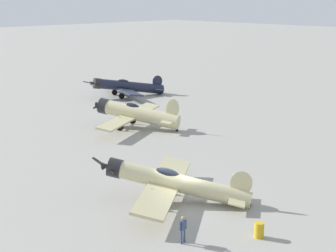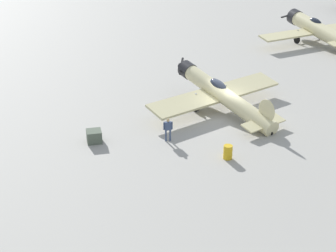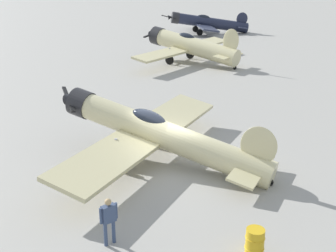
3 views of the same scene
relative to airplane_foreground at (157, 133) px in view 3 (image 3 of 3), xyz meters
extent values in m
plane|color=gray|center=(-0.44, -0.31, -1.37)|extent=(400.00, 400.00, 0.00)
cylinder|color=beige|center=(-0.44, -0.31, -0.06)|extent=(8.58, 6.61, 2.98)
cylinder|color=#232326|center=(3.31, 2.36, 0.81)|extent=(1.68, 1.73, 1.46)
cone|color=#232326|center=(3.84, 2.74, 0.94)|extent=(0.84, 0.82, 0.64)
cube|color=black|center=(3.96, 2.82, 0.94)|extent=(2.92, 0.56, 0.52)
ellipsoid|color=black|center=(0.34, 0.24, 0.64)|extent=(1.90, 1.66, 0.98)
cube|color=#C6BC89|center=(0.50, 0.36, -0.17)|extent=(8.44, 10.69, 0.56)
ellipsoid|color=beige|center=(-3.73, -2.66, 0.25)|extent=(1.52, 1.13, 1.90)
cube|color=#C6BC89|center=(-3.56, -2.54, -0.73)|extent=(2.87, 3.41, 0.30)
cylinder|color=#999BA0|center=(0.09, 1.92, -0.46)|extent=(0.14, 0.14, 1.03)
cylinder|color=black|center=(0.09, 1.92, -0.97)|extent=(0.77, 0.63, 0.80)
cylinder|color=#999BA0|center=(1.85, -0.54, -0.46)|extent=(0.14, 0.14, 1.03)
cylinder|color=black|center=(1.85, -0.54, -0.97)|extent=(0.77, 0.63, 0.80)
cylinder|color=black|center=(-4.20, -2.99, -1.23)|extent=(0.29, 0.24, 0.28)
cylinder|color=beige|center=(17.46, -12.44, 0.17)|extent=(8.60, 5.22, 2.71)
cylinder|color=#232326|center=(21.19, -10.64, 0.74)|extent=(1.73, 1.98, 1.77)
cone|color=#232326|center=(21.77, -10.35, 0.83)|extent=(0.88, 0.90, 0.76)
cube|color=black|center=(21.91, -10.29, 0.83)|extent=(2.21, 2.64, 0.23)
ellipsoid|color=black|center=(18.25, -12.06, 0.94)|extent=(1.93, 1.46, 0.91)
cube|color=#C6BC89|center=(18.40, -11.99, -0.11)|extent=(7.24, 12.59, 0.40)
ellipsoid|color=beige|center=(14.18, -14.03, 1.01)|extent=(1.65, 0.88, 2.26)
cube|color=#C6BC89|center=(14.36, -13.94, -0.22)|extent=(2.48, 3.54, 0.25)
cylinder|color=#999BA0|center=(18.14, -10.26, -0.43)|extent=(0.14, 0.14, 1.09)
cylinder|color=black|center=(18.14, -10.26, -0.97)|extent=(0.81, 0.53, 0.80)
cylinder|color=#999BA0|center=(19.60, -13.26, -0.43)|extent=(0.14, 0.14, 1.09)
cylinder|color=black|center=(19.60, -13.26, -0.97)|extent=(0.81, 0.53, 0.80)
cylinder|color=black|center=(13.72, -14.26, -1.23)|extent=(0.30, 0.21, 0.28)
cylinder|color=#1E2338|center=(32.68, -24.12, -0.01)|extent=(4.83, 9.76, 2.80)
cylinder|color=#232326|center=(34.38, -19.71, 0.70)|extent=(1.75, 1.55, 1.57)
cone|color=#232326|center=(34.61, -19.11, 0.80)|extent=(0.79, 0.81, 0.68)
cube|color=black|center=(34.66, -18.97, 0.80)|extent=(2.57, 0.99, 0.37)
ellipsoid|color=black|center=(33.03, -23.20, 0.71)|extent=(1.35, 1.94, 0.93)
cube|color=#282D42|center=(33.10, -23.02, -0.20)|extent=(11.88, 6.18, 0.48)
ellipsoid|color=#1E2338|center=(31.19, -27.98, 0.46)|extent=(0.74, 1.66, 1.87)
cube|color=#282D42|center=(31.26, -27.80, -0.54)|extent=(3.57, 2.25, 0.26)
cylinder|color=#999BA0|center=(31.85, -21.90, -0.48)|extent=(0.14, 0.14, 1.00)
cylinder|color=black|center=(31.85, -21.90, -0.97)|extent=(0.47, 0.82, 0.80)
cylinder|color=#999BA0|center=(34.78, -23.03, -0.48)|extent=(0.14, 0.14, 1.00)
cylinder|color=black|center=(34.78, -23.03, -0.97)|extent=(0.47, 0.82, 0.80)
cylinder|color=black|center=(30.97, -28.53, -1.23)|extent=(0.19, 0.30, 0.28)
cylinder|color=#384766|center=(-4.89, 3.99, -0.97)|extent=(0.12, 0.12, 0.82)
cylinder|color=#384766|center=(-4.94, 4.28, -0.97)|extent=(0.12, 0.12, 0.82)
cube|color=#384766|center=(-4.92, 4.13, -0.27)|extent=(0.29, 0.47, 0.58)
sphere|color=tan|center=(-4.92, 4.13, 0.14)|extent=(0.21, 0.21, 0.21)
cylinder|color=#384766|center=(-4.87, 3.86, -0.25)|extent=(0.09, 0.09, 0.54)
cylinder|color=#384766|center=(-4.96, 4.40, -0.25)|extent=(0.09, 0.09, 0.54)
cylinder|color=gold|center=(-7.52, 0.44, -0.92)|extent=(0.57, 0.57, 0.92)
torus|color=gold|center=(-7.52, 0.44, -0.73)|extent=(0.61, 0.61, 0.04)
torus|color=gold|center=(-7.52, 0.44, -1.10)|extent=(0.61, 0.61, 0.04)
camera|label=1|loc=(-24.87, 24.90, 12.40)|focal=58.48mm
camera|label=2|loc=(-37.06, 4.96, 14.67)|focal=57.04mm
camera|label=3|loc=(-16.21, 7.99, 6.96)|focal=46.68mm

